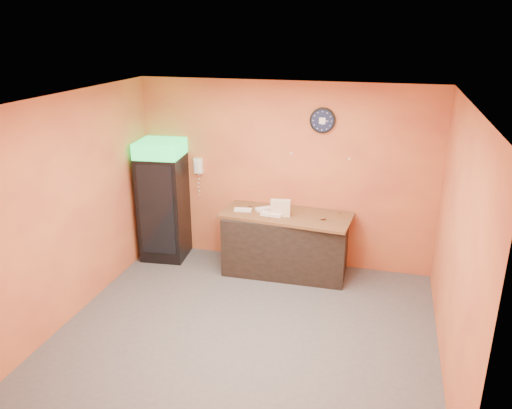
% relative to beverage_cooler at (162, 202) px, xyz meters
% --- Properties ---
extents(floor, '(4.50, 4.50, 0.00)m').
position_rel_beverage_cooler_xyz_m(floor, '(1.85, -1.61, -0.93)').
color(floor, '#47474C').
rests_on(floor, ground).
extents(back_wall, '(4.50, 0.02, 2.80)m').
position_rel_beverage_cooler_xyz_m(back_wall, '(1.85, 0.39, 0.47)').
color(back_wall, orange).
rests_on(back_wall, floor).
extents(left_wall, '(0.02, 4.00, 2.80)m').
position_rel_beverage_cooler_xyz_m(left_wall, '(-0.40, -1.61, 0.47)').
color(left_wall, orange).
rests_on(left_wall, floor).
extents(right_wall, '(0.02, 4.00, 2.80)m').
position_rel_beverage_cooler_xyz_m(right_wall, '(4.10, -1.61, 0.47)').
color(right_wall, orange).
rests_on(right_wall, floor).
extents(ceiling, '(4.50, 4.00, 0.02)m').
position_rel_beverage_cooler_xyz_m(ceiling, '(1.85, -1.61, 1.87)').
color(ceiling, white).
rests_on(ceiling, back_wall).
extents(beverage_cooler, '(0.73, 0.73, 1.90)m').
position_rel_beverage_cooler_xyz_m(beverage_cooler, '(0.00, 0.00, 0.00)').
color(beverage_cooler, black).
rests_on(beverage_cooler, floor).
extents(prep_counter, '(1.80, 0.83, 0.89)m').
position_rel_beverage_cooler_xyz_m(prep_counter, '(1.98, -0.00, -0.48)').
color(prep_counter, black).
rests_on(prep_counter, floor).
extents(wall_clock, '(0.37, 0.06, 0.37)m').
position_rel_beverage_cooler_xyz_m(wall_clock, '(2.40, 0.36, 1.33)').
color(wall_clock, black).
rests_on(wall_clock, back_wall).
extents(wall_phone, '(0.13, 0.11, 0.24)m').
position_rel_beverage_cooler_xyz_m(wall_phone, '(0.49, 0.34, 0.53)').
color(wall_phone, white).
rests_on(wall_phone, back_wall).
extents(butcher_paper, '(1.94, 0.97, 0.04)m').
position_rel_beverage_cooler_xyz_m(butcher_paper, '(1.98, -0.00, -0.01)').
color(butcher_paper, brown).
rests_on(butcher_paper, prep_counter).
extents(sub_roll_stack, '(0.30, 0.14, 0.24)m').
position_rel_beverage_cooler_xyz_m(sub_roll_stack, '(1.91, -0.10, 0.13)').
color(sub_roll_stack, beige).
rests_on(sub_roll_stack, butcher_paper).
extents(wrapped_sandwich_left, '(0.27, 0.14, 0.04)m').
position_rel_beverage_cooler_xyz_m(wrapped_sandwich_left, '(1.33, -0.06, 0.02)').
color(wrapped_sandwich_left, silver).
rests_on(wrapped_sandwich_left, butcher_paper).
extents(wrapped_sandwich_mid, '(0.32, 0.15, 0.04)m').
position_rel_beverage_cooler_xyz_m(wrapped_sandwich_mid, '(1.78, -0.13, 0.03)').
color(wrapped_sandwich_mid, silver).
rests_on(wrapped_sandwich_mid, butcher_paper).
extents(wrapped_sandwich_right, '(0.29, 0.26, 0.04)m').
position_rel_beverage_cooler_xyz_m(wrapped_sandwich_right, '(1.64, 0.07, 0.03)').
color(wrapped_sandwich_right, silver).
rests_on(wrapped_sandwich_right, butcher_paper).
extents(kitchen_tool, '(0.05, 0.05, 0.05)m').
position_rel_beverage_cooler_xyz_m(kitchen_tool, '(1.74, 0.10, 0.03)').
color(kitchen_tool, silver).
rests_on(kitchen_tool, butcher_paper).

